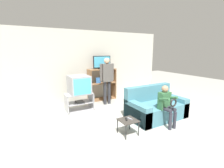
{
  "coord_description": "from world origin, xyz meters",
  "views": [
    {
      "loc": [
        -2.24,
        -2.1,
        1.89
      ],
      "look_at": [
        0.09,
        2.02,
        0.9
      ],
      "focal_mm": 26.0,
      "sensor_mm": 36.0,
      "label": 1
    }
  ],
  "objects": [
    {
      "name": "television_main",
      "position": [
        -0.7,
        2.73,
        0.83
      ],
      "size": [
        0.61,
        0.67,
        0.57
      ],
      "color": "#9E9EA3",
      "rests_on": "tv_stand"
    },
    {
      "name": "remote_control_white",
      "position": [
        -0.19,
        0.7,
        0.36
      ],
      "size": [
        0.07,
        0.15,
        0.02
      ],
      "primitive_type": "cube",
      "rotation": [
        0.0,
        0.0,
        0.24
      ],
      "color": "gray",
      "rests_on": "snack_table"
    },
    {
      "name": "television_flat",
      "position": [
        0.43,
        3.4,
        1.42
      ],
      "size": [
        0.7,
        0.2,
        0.49
      ],
      "color": "black",
      "rests_on": "media_shelf"
    },
    {
      "name": "tv_stand",
      "position": [
        -0.71,
        2.73,
        0.27
      ],
      "size": [
        0.86,
        0.48,
        0.55
      ],
      "color": "#A8A8AD",
      "rests_on": "ground_plane"
    },
    {
      "name": "couch",
      "position": [
        1.0,
        1.12,
        0.29
      ],
      "size": [
        1.61,
        0.94,
        0.87
      ],
      "color": "teal",
      "rests_on": "ground_plane"
    },
    {
      "name": "snack_table",
      "position": [
        -0.25,
        0.69,
        0.3
      ],
      "size": [
        0.39,
        0.39,
        0.35
      ],
      "color": "#38332D",
      "rests_on": "ground_plane"
    },
    {
      "name": "media_shelf",
      "position": [
        0.43,
        3.42,
        0.61
      ],
      "size": [
        1.06,
        0.41,
        1.19
      ],
      "color": "#8E6642",
      "rests_on": "ground_plane"
    },
    {
      "name": "remote_control_black",
      "position": [
        -0.27,
        0.72,
        0.36
      ],
      "size": [
        0.09,
        0.15,
        0.02
      ],
      "primitive_type": "cube",
      "rotation": [
        0.0,
        0.0,
        -0.44
      ],
      "color": "black",
      "rests_on": "snack_table"
    },
    {
      "name": "person_standing_adult",
      "position": [
        0.34,
        2.82,
        0.99
      ],
      "size": [
        0.53,
        0.2,
        1.63
      ],
      "color": "#2D2D33",
      "rests_on": "ground_plane"
    },
    {
      "name": "ground_plane",
      "position": [
        0.0,
        0.0,
        0.0
      ],
      "size": [
        18.0,
        18.0,
        0.0
      ],
      "primitive_type": "plane",
      "color": "#B7B7AD"
    },
    {
      "name": "wall_back",
      "position": [
        0.0,
        3.69,
        1.3
      ],
      "size": [
        6.4,
        0.06,
        2.6
      ],
      "color": "beige",
      "rests_on": "ground_plane"
    },
    {
      "name": "person_seated_child",
      "position": [
        0.84,
        0.59,
        0.61
      ],
      "size": [
        0.33,
        0.43,
        1.03
      ],
      "color": "#2D2D38",
      "rests_on": "ground_plane"
    }
  ]
}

